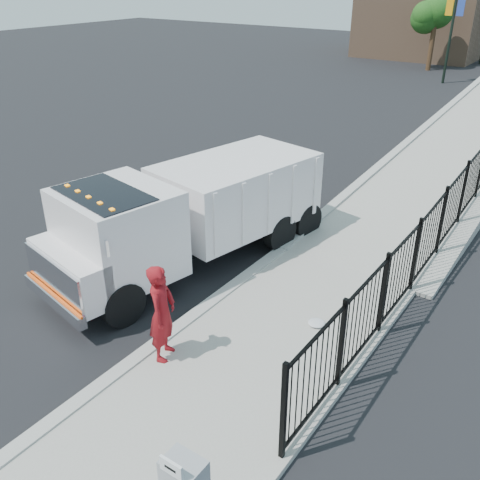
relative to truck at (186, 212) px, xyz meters
The scene contains 11 objects.
ground 3.05m from the truck, 50.50° to the right, with size 120.00×120.00×0.00m, color black.
sidewalk 5.62m from the truck, 48.25° to the right, with size 3.55×12.00×0.12m, color #9E998E.
curb 4.62m from the truck, 67.34° to the right, with size 0.30×12.00×0.16m, color #ADAAA3.
ramp 14.54m from the truck, 74.69° to the left, with size 3.95×24.00×1.70m, color #9E998E.
truck is the anchor object (origin of this frame).
worker 3.88m from the truck, 57.19° to the right, with size 0.73×0.48×2.01m, color maroon.
arrow_sign 7.70m from the truck, 51.52° to the right, with size 0.35×0.04×0.22m, color white.
debris 4.34m from the truck, ahead, with size 0.37×0.37×0.09m, color silver.
light_pole_0 29.49m from the truck, 92.99° to the left, with size 3.78×0.22×8.00m.
tree_0 34.30m from the truck, 97.22° to the left, with size 2.48×2.48×5.24m.
building 42.65m from the truck, 99.88° to the left, with size 10.00×10.00×8.00m, color #8C664C.
Camera 1 is at (6.40, -7.25, 6.93)m, focal length 40.00 mm.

